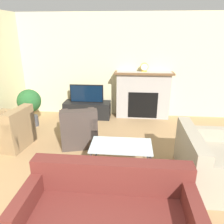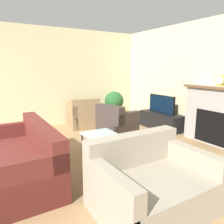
{
  "view_description": "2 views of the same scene",
  "coord_description": "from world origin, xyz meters",
  "px_view_note": "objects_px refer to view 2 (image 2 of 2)",
  "views": [
    {
      "loc": [
        0.47,
        -0.92,
        2.24
      ],
      "look_at": [
        0.13,
        2.69,
        0.89
      ],
      "focal_mm": 35.0,
      "sensor_mm": 36.0,
      "label": 1
    },
    {
      "loc": [
        3.5,
        0.54,
        1.63
      ],
      "look_at": [
        0.14,
        2.56,
        0.83
      ],
      "focal_mm": 35.0,
      "sensor_mm": 36.0,
      "label": 2
    }
  ],
  "objects_px": {
    "tv": "(162,104)",
    "coffee_table": "(106,139)",
    "potted_plant": "(114,103)",
    "couch_sectional": "(22,161)",
    "armchair_by_window": "(83,116)",
    "armchair_accent": "(117,126)",
    "mantel_clock": "(220,80)",
    "couch_loveseat": "(150,185)"
  },
  "relations": [
    {
      "from": "armchair_by_window",
      "to": "couch_loveseat",
      "type": "bearing_deg",
      "value": 86.28
    },
    {
      "from": "couch_sectional",
      "to": "mantel_clock",
      "type": "bearing_deg",
      "value": 82.31
    },
    {
      "from": "armchair_by_window",
      "to": "mantel_clock",
      "type": "xyz_separation_m",
      "value": [
        2.74,
        1.88,
        1.06
      ]
    },
    {
      "from": "armchair_by_window",
      "to": "potted_plant",
      "type": "xyz_separation_m",
      "value": [
        -0.03,
        1.02,
        0.28
      ]
    },
    {
      "from": "potted_plant",
      "to": "couch_sectional",
      "type": "bearing_deg",
      "value": -52.76
    },
    {
      "from": "couch_loveseat",
      "to": "potted_plant",
      "type": "relative_size",
      "value": 1.4
    },
    {
      "from": "couch_sectional",
      "to": "armchair_by_window",
      "type": "distance_m",
      "value": 2.96
    },
    {
      "from": "tv",
      "to": "couch_sectional",
      "type": "distance_m",
      "value": 3.82
    },
    {
      "from": "armchair_by_window",
      "to": "couch_sectional",
      "type": "bearing_deg",
      "value": 57.03
    },
    {
      "from": "tv",
      "to": "coffee_table",
      "type": "xyz_separation_m",
      "value": [
        1.05,
        -2.29,
        -0.28
      ]
    },
    {
      "from": "armchair_by_window",
      "to": "mantel_clock",
      "type": "distance_m",
      "value": 3.49
    },
    {
      "from": "armchair_by_window",
      "to": "coffee_table",
      "type": "height_order",
      "value": "armchair_by_window"
    },
    {
      "from": "armchair_by_window",
      "to": "armchair_accent",
      "type": "bearing_deg",
      "value": 107.31
    },
    {
      "from": "coffee_table",
      "to": "couch_loveseat",
      "type": "bearing_deg",
      "value": -8.68
    },
    {
      "from": "armchair_by_window",
      "to": "coffee_table",
      "type": "xyz_separation_m",
      "value": [
        2.29,
        -0.57,
        0.09
      ]
    },
    {
      "from": "tv",
      "to": "armchair_by_window",
      "type": "relative_size",
      "value": 1.04
    },
    {
      "from": "tv",
      "to": "armchair_by_window",
      "type": "bearing_deg",
      "value": -125.83
    },
    {
      "from": "couch_sectional",
      "to": "mantel_clock",
      "type": "xyz_separation_m",
      "value": [
        0.52,
        3.83,
        1.08
      ]
    },
    {
      "from": "coffee_table",
      "to": "mantel_clock",
      "type": "distance_m",
      "value": 2.68
    },
    {
      "from": "couch_sectional",
      "to": "couch_loveseat",
      "type": "bearing_deg",
      "value": 37.97
    },
    {
      "from": "couch_loveseat",
      "to": "mantel_clock",
      "type": "height_order",
      "value": "mantel_clock"
    },
    {
      "from": "mantel_clock",
      "to": "couch_sectional",
      "type": "bearing_deg",
      "value": -97.69
    },
    {
      "from": "couch_sectional",
      "to": "armchair_accent",
      "type": "xyz_separation_m",
      "value": [
        -0.85,
        2.17,
        0.02
      ]
    },
    {
      "from": "couch_sectional",
      "to": "coffee_table",
      "type": "relative_size",
      "value": 1.84
    },
    {
      "from": "potted_plant",
      "to": "mantel_clock",
      "type": "distance_m",
      "value": 3.01
    },
    {
      "from": "couch_loveseat",
      "to": "coffee_table",
      "type": "bearing_deg",
      "value": 81.32
    },
    {
      "from": "mantel_clock",
      "to": "couch_loveseat",
      "type": "bearing_deg",
      "value": -69.97
    },
    {
      "from": "tv",
      "to": "couch_sectional",
      "type": "relative_size",
      "value": 0.47
    },
    {
      "from": "couch_sectional",
      "to": "coffee_table",
      "type": "bearing_deg",
      "value": 87.37
    },
    {
      "from": "couch_loveseat",
      "to": "armchair_accent",
      "type": "bearing_deg",
      "value": 66.7
    },
    {
      "from": "couch_sectional",
      "to": "mantel_clock",
      "type": "height_order",
      "value": "mantel_clock"
    },
    {
      "from": "couch_sectional",
      "to": "coffee_table",
      "type": "distance_m",
      "value": 1.39
    },
    {
      "from": "armchair_by_window",
      "to": "armchair_accent",
      "type": "relative_size",
      "value": 0.97
    },
    {
      "from": "armchair_accent",
      "to": "coffee_table",
      "type": "height_order",
      "value": "armchair_accent"
    },
    {
      "from": "armchair_accent",
      "to": "potted_plant",
      "type": "distance_m",
      "value": 1.64
    },
    {
      "from": "couch_loveseat",
      "to": "armchair_by_window",
      "type": "bearing_deg",
      "value": 78.02
    },
    {
      "from": "potted_plant",
      "to": "tv",
      "type": "bearing_deg",
      "value": 28.84
    },
    {
      "from": "armchair_accent",
      "to": "mantel_clock",
      "type": "bearing_deg",
      "value": -144.52
    },
    {
      "from": "couch_loveseat",
      "to": "couch_sectional",
      "type": "bearing_deg",
      "value": 127.97
    },
    {
      "from": "couch_sectional",
      "to": "coffee_table",
      "type": "height_order",
      "value": "couch_sectional"
    },
    {
      "from": "couch_sectional",
      "to": "armchair_by_window",
      "type": "height_order",
      "value": "same"
    },
    {
      "from": "couch_loveseat",
      "to": "coffee_table",
      "type": "xyz_separation_m",
      "value": [
        -1.43,
        0.22,
        0.11
      ]
    }
  ]
}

